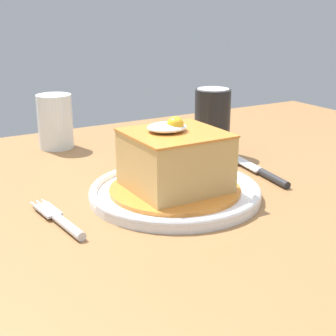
{
  "coord_description": "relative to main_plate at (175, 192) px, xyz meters",
  "views": [
    {
      "loc": [
        -0.34,
        -0.61,
        1.02
      ],
      "look_at": [
        0.02,
        -0.01,
        0.79
      ],
      "focal_mm": 53.49,
      "sensor_mm": 36.0,
      "label": 1
    }
  ],
  "objects": [
    {
      "name": "fork",
      "position": [
        -0.18,
        -0.01,
        -0.0
      ],
      "size": [
        0.03,
        0.14,
        0.01
      ],
      "color": "silver",
      "rests_on": "dining_table"
    },
    {
      "name": "knife",
      "position": [
        0.17,
        0.0,
        -0.0
      ],
      "size": [
        0.04,
        0.17,
        0.01
      ],
      "color": "#262628",
      "rests_on": "dining_table"
    },
    {
      "name": "drinking_glass",
      "position": [
        -0.06,
        0.35,
        0.04
      ],
      "size": [
        0.07,
        0.07,
        0.1
      ],
      "color": "silver",
      "rests_on": "dining_table"
    },
    {
      "name": "dining_table",
      "position": [
        -0.02,
        0.03,
        -0.11
      ],
      "size": [
        1.43,
        0.91,
        0.75
      ],
      "color": "olive",
      "rests_on": "ground_plane"
    },
    {
      "name": "soda_can",
      "position": [
        0.18,
        0.16,
        0.05
      ],
      "size": [
        0.07,
        0.07,
        0.12
      ],
      "color": "black",
      "rests_on": "dining_table"
    },
    {
      "name": "main_plate",
      "position": [
        0.0,
        0.0,
        0.0
      ],
      "size": [
        0.25,
        0.25,
        0.02
      ],
      "color": "white",
      "rests_on": "dining_table"
    },
    {
      "name": "sandwich_meal",
      "position": [
        -0.0,
        0.0,
        0.04
      ],
      "size": [
        0.19,
        0.19,
        0.11
      ],
      "color": "orange",
      "rests_on": "main_plate"
    }
  ]
}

